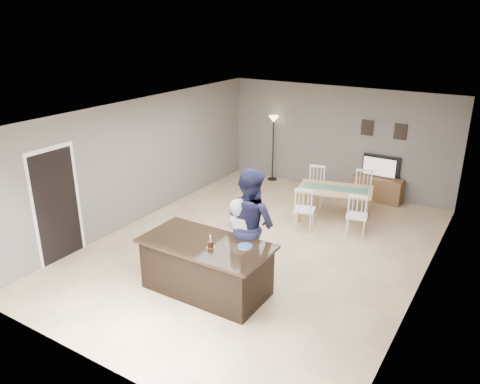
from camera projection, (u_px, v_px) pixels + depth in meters
The scene contains 14 objects.
floor at pixel (260, 248), 9.29m from camera, with size 8.00×8.00×0.00m, color tan.
room_shell at pixel (261, 168), 8.70m from camera, with size 8.00×8.00×8.00m.
kitchen_island at pixel (206, 267), 7.70m from camera, with size 2.15×1.10×0.90m.
tv_console at pixel (377, 189), 11.59m from camera, with size 1.20×0.40×0.60m, color brown.
television at pixel (380, 167), 11.45m from camera, with size 0.91×0.12×0.53m, color black.
tv_screen_glow at pixel (379, 167), 11.38m from camera, with size 0.78×0.78×0.00m, color orange.
picture_frames at pixel (384, 130), 11.27m from camera, with size 1.10×0.02×0.38m.
doorway at pixel (55, 196), 8.49m from camera, with size 0.00×2.10×2.65m.
woman at pixel (239, 241), 7.89m from camera, with size 0.56×0.37×1.54m, color silver.
man at pixel (250, 225), 7.92m from camera, with size 0.98×0.76×2.02m, color #1C1D3D.
birthday_cake at pixel (211, 244), 7.37m from camera, with size 0.14×0.14×0.21m.
plate_stack at pixel (245, 246), 7.37m from camera, with size 0.23×0.23×0.04m.
dining_table at pixel (335, 194), 10.38m from camera, with size 1.90×2.10×0.97m.
floor_lamp at pixel (273, 131), 12.67m from camera, with size 0.27×0.27×1.81m.
Camera 1 is at (4.04, -7.26, 4.34)m, focal length 35.00 mm.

